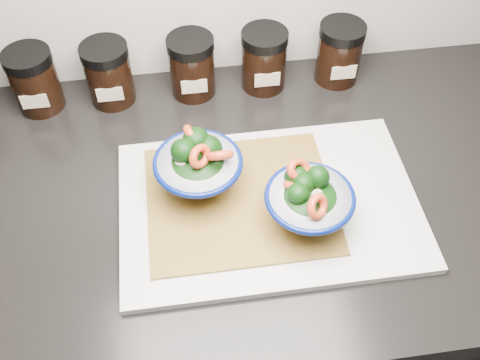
{
  "coord_description": "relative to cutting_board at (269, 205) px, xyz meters",
  "views": [
    {
      "loc": [
        0.04,
        0.9,
        1.59
      ],
      "look_at": [
        0.12,
        1.42,
        0.96
      ],
      "focal_mm": 42.0,
      "sensor_mm": 36.0,
      "label": 1
    }
  ],
  "objects": [
    {
      "name": "bowl_right",
      "position": [
        0.05,
        -0.04,
        0.05
      ],
      "size": [
        0.13,
        0.13,
        0.1
      ],
      "rotation": [
        0.0,
        0.0,
        -0.26
      ],
      "color": "white",
      "rests_on": "bamboo_mat"
    },
    {
      "name": "spice_jar_e",
      "position": [
        0.04,
        0.28,
        0.05
      ],
      "size": [
        0.08,
        0.08,
        0.11
      ],
      "color": "black",
      "rests_on": "countertop"
    },
    {
      "name": "spice_jar_f",
      "position": [
        0.18,
        0.28,
        0.05
      ],
      "size": [
        0.08,
        0.08,
        0.11
      ],
      "color": "black",
      "rests_on": "countertop"
    },
    {
      "name": "cutting_board",
      "position": [
        0.0,
        0.0,
        0.0
      ],
      "size": [
        0.45,
        0.3,
        0.01
      ],
      "primitive_type": "cube",
      "color": "beige",
      "rests_on": "countertop"
    },
    {
      "name": "spice_jar_b",
      "position": [
        -0.36,
        0.28,
        0.05
      ],
      "size": [
        0.08,
        0.08,
        0.11
      ],
      "color": "black",
      "rests_on": "countertop"
    },
    {
      "name": "spice_jar_c",
      "position": [
        -0.23,
        0.28,
        0.05
      ],
      "size": [
        0.08,
        0.08,
        0.11
      ],
      "color": "black",
      "rests_on": "countertop"
    },
    {
      "name": "cabinet",
      "position": [
        -0.16,
        0.04,
        -0.48
      ],
      "size": [
        3.43,
        0.58,
        0.86
      ],
      "primitive_type": "cube",
      "color": "black",
      "rests_on": "ground"
    },
    {
      "name": "bowl_left",
      "position": [
        -0.1,
        0.04,
        0.05
      ],
      "size": [
        0.13,
        0.13,
        0.1
      ],
      "rotation": [
        0.0,
        0.0,
        -0.4
      ],
      "color": "white",
      "rests_on": "bamboo_mat"
    },
    {
      "name": "countertop",
      "position": [
        -0.16,
        0.04,
        -0.03
      ],
      "size": [
        3.5,
        0.6,
        0.04
      ],
      "primitive_type": "cube",
      "color": "black",
      "rests_on": "cabinet"
    },
    {
      "name": "bamboo_mat",
      "position": [
        -0.04,
        0.01,
        0.01
      ],
      "size": [
        0.28,
        0.24,
        0.0
      ],
      "primitive_type": "cube",
      "color": "olive",
      "rests_on": "cutting_board"
    },
    {
      "name": "spice_jar_d",
      "position": [
        -0.09,
        0.28,
        0.05
      ],
      "size": [
        0.08,
        0.08,
        0.11
      ],
      "color": "black",
      "rests_on": "countertop"
    }
  ]
}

